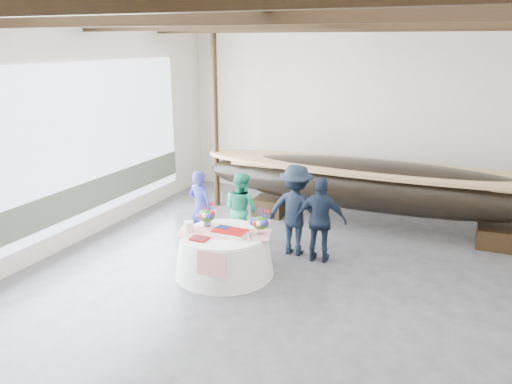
% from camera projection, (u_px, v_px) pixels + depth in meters
% --- Properties ---
extents(floor, '(10.00, 12.00, 0.01)m').
position_uv_depth(floor, '(292.00, 311.00, 7.68)').
color(floor, '#3D3D42').
rests_on(floor, ground).
extents(wall_back, '(10.00, 0.02, 4.50)m').
position_uv_depth(wall_back, '(376.00, 115.00, 12.29)').
color(wall_back, silver).
rests_on(wall_back, ground).
extents(wall_left, '(0.02, 12.00, 4.50)m').
position_uv_depth(wall_left, '(32.00, 142.00, 8.96)').
color(wall_left, silver).
rests_on(wall_left, ground).
extents(pavilion_structure, '(9.80, 11.76, 4.50)m').
position_uv_depth(pavilion_structure, '(315.00, 40.00, 7.17)').
color(pavilion_structure, black).
rests_on(pavilion_structure, ground).
extents(open_bay, '(0.03, 7.00, 3.20)m').
position_uv_depth(open_bay, '(77.00, 154.00, 9.94)').
color(open_bay, silver).
rests_on(open_bay, ground).
extents(longboat_display, '(8.18, 1.64, 1.53)m').
position_uv_depth(longboat_display, '(377.00, 185.00, 10.86)').
color(longboat_display, black).
rests_on(longboat_display, ground).
extents(banquet_table, '(1.76, 1.76, 0.76)m').
position_uv_depth(banquet_table, '(224.00, 253.00, 8.84)').
color(banquet_table, silver).
rests_on(banquet_table, ground).
extents(tabletop_items, '(1.72, 1.04, 0.40)m').
position_uv_depth(tabletop_items, '(228.00, 223.00, 8.81)').
color(tabletop_items, red).
rests_on(tabletop_items, banquet_table).
extents(guest_woman_blue, '(0.61, 0.45, 1.52)m').
position_uv_depth(guest_woman_blue, '(201.00, 207.00, 10.12)').
color(guest_woman_blue, navy).
rests_on(guest_woman_blue, ground).
extents(guest_woman_teal, '(0.89, 0.78, 1.53)m').
position_uv_depth(guest_woman_teal, '(241.00, 209.00, 9.97)').
color(guest_woman_teal, '#1C936E').
rests_on(guest_woman_teal, ground).
extents(guest_man_left, '(1.15, 0.66, 1.77)m').
position_uv_depth(guest_man_left, '(296.00, 210.00, 9.54)').
color(guest_man_left, black).
rests_on(guest_man_left, ground).
extents(guest_man_right, '(0.99, 0.49, 1.63)m').
position_uv_depth(guest_man_right, '(321.00, 220.00, 9.21)').
color(guest_man_right, '#141E31').
rests_on(guest_man_right, ground).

